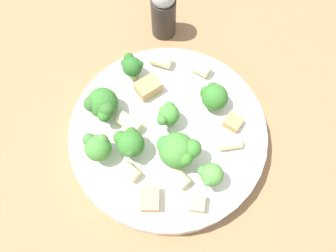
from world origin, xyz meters
TOP-DOWN VIEW (x-y plane):
  - ground_plane at (0.00, 0.00)m, footprint 2.00×2.00m
  - pasta_bowl at (0.00, 0.00)m, footprint 0.23×0.23m
  - broccoli_floret_0 at (-0.05, -0.05)m, footprint 0.03×0.03m
  - broccoli_floret_1 at (0.01, -0.00)m, footprint 0.02×0.03m
  - broccoli_floret_2 at (0.07, 0.05)m, footprint 0.03×0.03m
  - broccoli_floret_3 at (0.04, -0.05)m, footprint 0.03×0.03m
  - broccoli_floret_4 at (0.01, 0.07)m, footprint 0.04×0.04m
  - broccoli_floret_5 at (-0.04, 0.07)m, footprint 0.03×0.03m
  - broccoli_floret_6 at (-0.03, -0.01)m, footprint 0.04×0.05m
  - broccoli_floret_7 at (-0.03, 0.04)m, footprint 0.03×0.03m
  - rigatoni_0 at (-0.05, 0.03)m, footprint 0.02×0.02m
  - rigatoni_1 at (-0.01, -0.07)m, footprint 0.02×0.03m
  - rigatoni_2 at (0.08, -0.03)m, footprint 0.02×0.03m
  - rigatoni_3 at (0.09, 0.02)m, footprint 0.02×0.03m
  - rigatoni_4 at (0.00, 0.04)m, footprint 0.03×0.03m
  - rigatoni_5 at (-0.06, -0.02)m, footprint 0.03×0.03m
  - chicken_chunk_0 at (-0.08, 0.01)m, footprint 0.03×0.02m
  - chicken_chunk_1 at (0.05, 0.03)m, footprint 0.03×0.03m
  - chicken_chunk_2 at (0.01, -0.07)m, footprint 0.02×0.02m
  - chicken_chunk_3 at (-0.08, -0.04)m, footprint 0.02×0.02m
  - pepper_shaker at (0.16, 0.02)m, footprint 0.03×0.03m

SIDE VIEW (x-z plane):
  - ground_plane at x=0.00m, z-range 0.00..0.00m
  - pasta_bowl at x=0.00m, z-range 0.00..0.03m
  - chicken_chunk_2 at x=0.01m, z-range 0.03..0.04m
  - rigatoni_1 at x=-0.01m, z-range 0.03..0.04m
  - chicken_chunk_3 at x=-0.08m, z-range 0.03..0.04m
  - chicken_chunk_0 at x=-0.08m, z-range 0.03..0.04m
  - rigatoni_0 at x=-0.05m, z-range 0.03..0.04m
  - rigatoni_5 at x=-0.06m, z-range 0.03..0.04m
  - rigatoni_3 at x=0.09m, z-range 0.03..0.04m
  - rigatoni_4 at x=0.00m, z-range 0.03..0.04m
  - rigatoni_2 at x=0.08m, z-range 0.03..0.04m
  - chicken_chunk_1 at x=0.05m, z-range 0.03..0.04m
  - pepper_shaker at x=0.16m, z-range 0.00..0.08m
  - broccoli_floret_3 at x=0.04m, z-range 0.03..0.06m
  - broccoli_floret_1 at x=0.01m, z-range 0.03..0.07m
  - broccoli_floret_2 at x=0.07m, z-range 0.03..0.07m
  - broccoli_floret_4 at x=0.01m, z-range 0.03..0.07m
  - broccoli_floret_5 at x=-0.04m, z-range 0.03..0.07m
  - broccoli_floret_0 at x=-0.05m, z-range 0.03..0.07m
  - broccoli_floret_7 at x=-0.03m, z-range 0.03..0.07m
  - broccoli_floret_6 at x=-0.03m, z-range 0.03..0.07m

